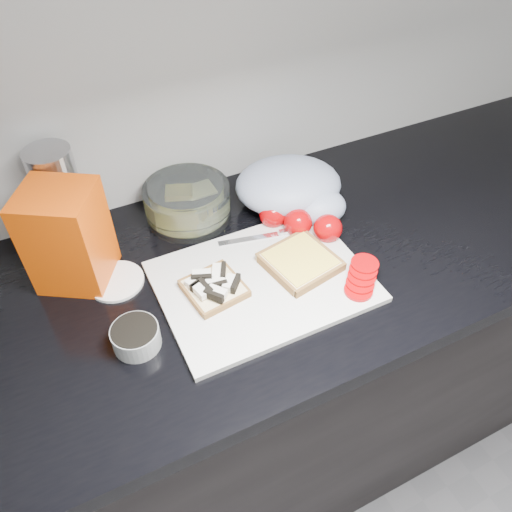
{
  "coord_description": "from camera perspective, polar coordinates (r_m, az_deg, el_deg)",
  "views": [
    {
      "loc": [
        -0.23,
        0.55,
        1.63
      ],
      "look_at": [
        0.07,
        1.17,
        0.95
      ],
      "focal_mm": 35.0,
      "sensor_mm": 36.0,
      "label": 1
    }
  ],
  "objects": [
    {
      "name": "seed_tub",
      "position": [
        0.9,
        -13.58,
        -8.88
      ],
      "size": [
        0.08,
        0.08,
        0.04
      ],
      "color": "gray",
      "rests_on": "countertop"
    },
    {
      "name": "steel_canister",
      "position": [
        1.09,
        -21.37,
        6.29
      ],
      "size": [
        0.09,
        0.09,
        0.22
      ],
      "primitive_type": "cylinder",
      "color": "#A4A3A8",
      "rests_on": "countertop"
    },
    {
      "name": "glass_bowl",
      "position": [
        1.12,
        -7.85,
        6.11
      ],
      "size": [
        0.19,
        0.19,
        0.08
      ],
      "rotation": [
        0.0,
        0.0,
        -0.36
      ],
      "color": "silver",
      "rests_on": "countertop"
    },
    {
      "name": "tub_lid",
      "position": [
        1.02,
        -15.7,
        -2.8
      ],
      "size": [
        0.12,
        0.12,
        0.01
      ],
      "primitive_type": "cylinder",
      "rotation": [
        0.0,
        0.0,
        0.13
      ],
      "color": "white",
      "rests_on": "countertop"
    },
    {
      "name": "bread_left",
      "position": [
        0.95,
        -4.89,
        -3.53
      ],
      "size": [
        0.12,
        0.12,
        0.03
      ],
      "rotation": [
        0.0,
        0.0,
        0.14
      ],
      "color": "#F9E0AF",
      "rests_on": "cutting_board"
    },
    {
      "name": "cutting_board",
      "position": [
        0.98,
        0.77,
        -2.94
      ],
      "size": [
        0.4,
        0.3,
        0.01
      ],
      "primitive_type": "cube",
      "color": "silver",
      "rests_on": "countertop"
    },
    {
      "name": "grocery_bag",
      "position": [
        1.14,
        4.21,
        7.74
      ],
      "size": [
        0.29,
        0.27,
        0.11
      ],
      "rotation": [
        0.0,
        0.0,
        -0.3
      ],
      "color": "#9AA4BE",
      "rests_on": "countertop"
    },
    {
      "name": "whole_tomatoes",
      "position": [
        1.08,
        4.98,
        3.93
      ],
      "size": [
        0.14,
        0.15,
        0.06
      ],
      "rotation": [
        0.0,
        0.0,
        -0.42
      ],
      "color": "#A80307",
      "rests_on": "countertop"
    },
    {
      "name": "knife",
      "position": [
        1.07,
        2.08,
        2.52
      ],
      "size": [
        0.19,
        0.05,
        0.01
      ],
      "rotation": [
        0.0,
        0.0,
        -0.21
      ],
      "color": "silver",
      "rests_on": "cutting_board"
    },
    {
      "name": "tomato_slices",
      "position": [
        0.99,
        11.98,
        -2.36
      ],
      "size": [
        0.11,
        0.11,
        0.02
      ],
      "rotation": [
        0.0,
        0.0,
        0.33
      ],
      "color": "#A80307",
      "rests_on": "cutting_board"
    },
    {
      "name": "bread_bag",
      "position": [
        0.99,
        -20.74,
        2.03
      ],
      "size": [
        0.17,
        0.17,
        0.21
      ],
      "primitive_type": "cube",
      "rotation": [
        0.0,
        0.0,
        -0.55
      ],
      "color": "red",
      "rests_on": "countertop"
    },
    {
      "name": "base_cabinet",
      "position": [
        1.38,
        -3.4,
        -15.66
      ],
      "size": [
        3.5,
        0.6,
        0.86
      ],
      "primitive_type": "cube",
      "color": "black",
      "rests_on": "ground"
    },
    {
      "name": "countertop",
      "position": [
        1.02,
        -4.45,
        -2.95
      ],
      "size": [
        3.5,
        0.64,
        0.04
      ],
      "primitive_type": "cube",
      "color": "black",
      "rests_on": "base_cabinet"
    },
    {
      "name": "bread_right",
      "position": [
        1.0,
        5.07,
        -0.66
      ],
      "size": [
        0.16,
        0.16,
        0.02
      ],
      "rotation": [
        0.0,
        0.0,
        0.18
      ],
      "color": "#F9E0AF",
      "rests_on": "cutting_board"
    }
  ]
}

